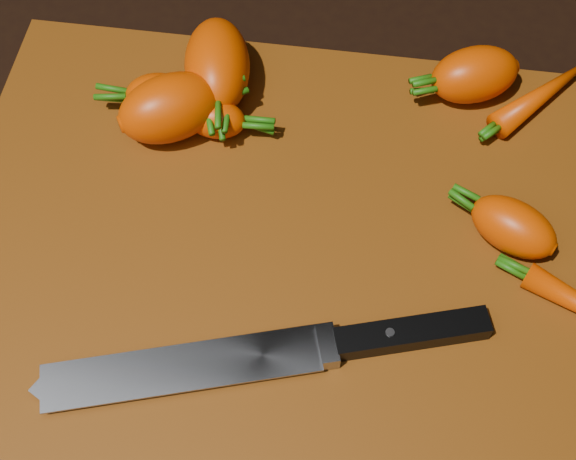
# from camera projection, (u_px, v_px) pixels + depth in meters

# --- Properties ---
(ground) EXTENTS (2.00, 2.00, 0.01)m
(ground) POSITION_uv_depth(u_px,v_px,m) (286.00, 266.00, 0.59)
(ground) COLOR black
(cutting_board) EXTENTS (0.50, 0.40, 0.01)m
(cutting_board) POSITION_uv_depth(u_px,v_px,m) (286.00, 258.00, 0.58)
(cutting_board) COLOR #6E370C
(cutting_board) RESTS_ON ground
(carrot_0) EXTENTS (0.10, 0.09, 0.05)m
(carrot_0) POSITION_uv_depth(u_px,v_px,m) (170.00, 108.00, 0.61)
(carrot_0) COLOR #F04601
(carrot_0) RESTS_ON cutting_board
(carrot_1) EXTENTS (0.06, 0.04, 0.04)m
(carrot_1) POSITION_uv_depth(u_px,v_px,m) (160.00, 97.00, 0.63)
(carrot_1) COLOR #F04601
(carrot_1) RESTS_ON cutting_board
(carrot_2) EXTENTS (0.07, 0.10, 0.05)m
(carrot_2) POSITION_uv_depth(u_px,v_px,m) (217.00, 65.00, 0.63)
(carrot_2) COLOR #F04601
(carrot_2) RESTS_ON cutting_board
(carrot_3) EXTENTS (0.08, 0.07, 0.04)m
(carrot_3) POSITION_uv_depth(u_px,v_px,m) (474.00, 75.00, 0.63)
(carrot_3) COLOR #F04601
(carrot_3) RESTS_ON cutting_board
(carrot_4) EXTENTS (0.05, 0.03, 0.03)m
(carrot_4) POSITION_uv_depth(u_px,v_px,m) (215.00, 119.00, 0.62)
(carrot_4) COLOR #F04601
(carrot_4) RESTS_ON cutting_board
(carrot_5) EXTENTS (0.07, 0.06, 0.04)m
(carrot_5) POSITION_uv_depth(u_px,v_px,m) (513.00, 227.00, 0.57)
(carrot_5) COLOR #F04601
(carrot_5) RESTS_ON cutting_board
(carrot_6) EXTENTS (0.09, 0.09, 0.02)m
(carrot_6) POSITION_uv_depth(u_px,v_px,m) (543.00, 94.00, 0.64)
(carrot_6) COLOR #F04601
(carrot_6) RESTS_ON cutting_board
(knife) EXTENTS (0.29, 0.11, 0.02)m
(knife) POSITION_uv_depth(u_px,v_px,m) (209.00, 364.00, 0.53)
(knife) COLOR gray
(knife) RESTS_ON cutting_board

